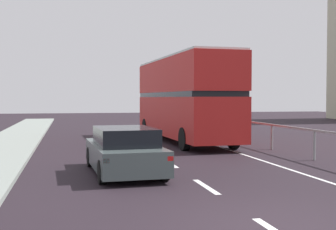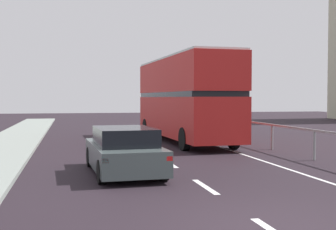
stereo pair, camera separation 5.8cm
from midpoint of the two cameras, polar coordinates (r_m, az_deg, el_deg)
The scene contains 5 objects.
ground_plane at distance 8.58m, azimuth 11.85°, elevation -13.54°, with size 73.54×120.00×0.10m, color black.
lane_paint_markings at distance 17.04m, azimuth 6.61°, elevation -5.46°, with size 3.54×46.00×0.01m.
bridge_side_railing at distance 18.72m, azimuth 15.36°, elevation -2.06°, with size 0.10×42.00×1.12m.
double_decker_bus_red at distance 23.34m, azimuth 2.10°, elevation 2.28°, with size 2.89×11.01×4.30m.
hatchback_car_near at distance 13.64m, azimuth -5.49°, elevation -4.54°, with size 2.08×4.61×1.39m.
Camera 2 is at (-3.37, -7.54, 2.27)m, focal length 48.37 mm.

